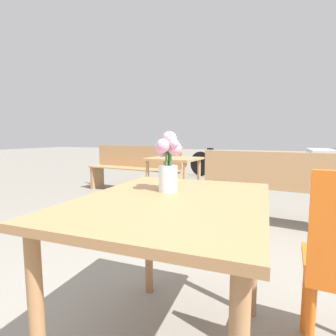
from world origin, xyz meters
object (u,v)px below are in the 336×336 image
(table_back, at_px, (174,167))
(bench_middle, at_px, (135,166))
(table_front, at_px, (173,222))
(bench_near, at_px, (268,186))
(bicycle, at_px, (216,164))
(flower_vase, at_px, (168,162))

(table_back, bearing_deg, bench_middle, 145.22)
(table_front, distance_m, bench_near, 2.17)
(bench_near, height_order, bicycle, bench_near)
(bicycle, bearing_deg, flower_vase, -80.87)
(flower_vase, xyz_separation_m, table_back, (-0.86, 2.37, -0.31))
(flower_vase, height_order, bench_near, flower_vase)
(flower_vase, distance_m, bicycle, 5.38)
(flower_vase, distance_m, bench_middle, 3.66)
(table_front, relative_size, bicycle, 0.69)
(flower_vase, distance_m, bench_near, 2.10)
(table_front, xyz_separation_m, bench_near, (0.35, 2.13, -0.19))
(bench_near, relative_size, bicycle, 1.02)
(flower_vase, height_order, bicycle, flower_vase)
(bench_near, xyz_separation_m, bicycle, (-1.27, 3.27, -0.12))
(bench_near, bearing_deg, flower_vase, -101.87)
(table_front, distance_m, table_back, 2.66)
(table_front, distance_m, bicycle, 5.49)
(bench_near, distance_m, table_back, 1.34)
(table_front, xyz_separation_m, flower_vase, (-0.07, 0.12, 0.24))
(flower_vase, relative_size, bench_near, 0.19)
(table_front, relative_size, bench_near, 0.68)
(flower_vase, relative_size, bicycle, 0.20)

